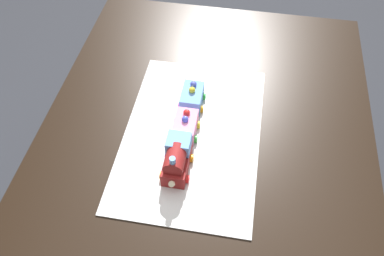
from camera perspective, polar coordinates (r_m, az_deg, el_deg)
ground_plane at (r=1.79m, az=1.05°, el=-16.88°), size 8.00×8.00×0.00m
dining_table at (r=1.22m, az=1.48°, el=-5.89°), size 1.40×1.00×0.74m
cake_board at (r=1.16m, az=0.00°, el=-0.98°), size 0.60×0.40×0.00m
cake_locomotive at (r=1.05m, az=-2.26°, el=-4.54°), size 0.14×0.08×0.12m
cake_car_flatbed_bubblegum at (r=1.14m, az=-0.98°, el=0.25°), size 0.10×0.08×0.07m
cake_car_caboose_sky_blue at (r=1.22m, az=0.02°, el=4.51°), size 0.10×0.08×0.07m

